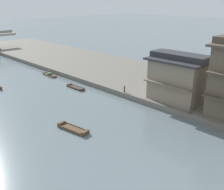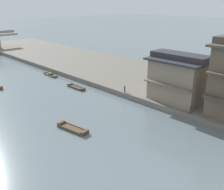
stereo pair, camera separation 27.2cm
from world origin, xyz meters
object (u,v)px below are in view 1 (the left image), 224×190
Objects in this scene: boat_moored_nearest at (76,88)px; boat_moored_far at (49,75)px; boat_moored_second at (73,129)px; mooring_post_dock_far at (124,89)px; house_waterfront_tall at (178,78)px; mooring_post_dock_mid at (191,110)px.

boat_moored_far is (0.96, 9.30, 0.10)m from boat_moored_nearest.
mooring_post_dock_far is (11.38, 3.18, 1.05)m from boat_moored_second.
boat_moored_second is at bearing -127.84° from boat_moored_nearest.
boat_moored_nearest is 4.11× the size of mooring_post_dock_far.
mooring_post_dock_far is at bearing -84.45° from boat_moored_far.
boat_moored_nearest is 0.50× the size of house_waterfront_tall.
mooring_post_dock_far reaches higher than boat_moored_nearest.
boat_moored_far is 0.52× the size of house_waterfront_tall.
mooring_post_dock_mid is (11.38, -7.27, 1.05)m from boat_moored_second.
mooring_post_dock_mid reaches higher than boat_moored_far.
house_waterfront_tall is (4.43, -24.21, 3.53)m from boat_moored_far.
house_waterfront_tall is 7.80m from mooring_post_dock_far.
boat_moored_far is at bearing 95.55° from mooring_post_dock_far.
mooring_post_dock_far is (0.00, 10.46, 0.00)m from mooring_post_dock_mid.
house_waterfront_tall is at bearing 52.85° from mooring_post_dock_mid.
boat_moored_second is 0.53× the size of house_waterfront_tall.
boat_moored_second reaches higher than boat_moored_nearest.
mooring_post_dock_mid is at bearing -32.56° from boat_moored_second.
boat_moored_second is 13.55m from mooring_post_dock_mid.
mooring_post_dock_mid is at bearing -86.53° from boat_moored_far.
mooring_post_dock_far is (2.65, -8.06, 1.08)m from boat_moored_nearest.
house_waterfront_tall is at bearing -14.51° from boat_moored_second.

